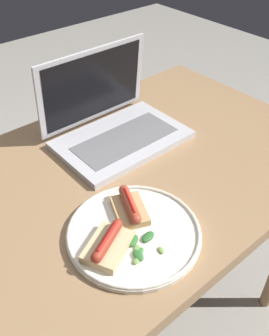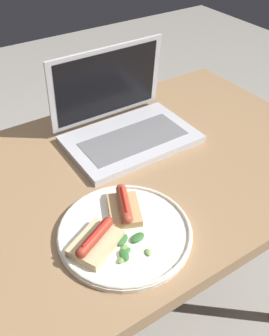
# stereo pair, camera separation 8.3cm
# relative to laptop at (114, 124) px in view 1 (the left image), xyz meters

# --- Properties ---
(ground_plane) EXTENTS (6.00, 6.00, 0.00)m
(ground_plane) POSITION_rel_laptop_xyz_m (-0.11, -0.13, -0.81)
(ground_plane) COLOR #9E998E
(desk) EXTENTS (1.18, 0.69, 0.77)m
(desk) POSITION_rel_laptop_xyz_m (-0.11, -0.13, -0.11)
(desk) COLOR #93704C
(desk) RESTS_ON ground_plane
(laptop) EXTENTS (0.34, 0.24, 0.23)m
(laptop) POSITION_rel_laptop_xyz_m (0.00, 0.00, 0.00)
(laptop) COLOR #B7B7BC
(laptop) RESTS_ON desk
(plate) EXTENTS (0.27, 0.27, 0.02)m
(plate) POSITION_rel_laptop_xyz_m (-0.19, -0.30, -0.03)
(plate) COLOR silver
(plate) RESTS_ON desk
(sausage_toast_left) EXTENTS (0.12, 0.11, 0.04)m
(sausage_toast_left) POSITION_rel_laptop_xyz_m (-0.25, -0.31, -0.02)
(sausage_toast_left) COLOR #D6B784
(sausage_toast_left) RESTS_ON plate
(sausage_toast_middle) EXTENTS (0.10, 0.11, 0.04)m
(sausage_toast_middle) POSITION_rel_laptop_xyz_m (-0.16, -0.26, -0.02)
(sausage_toast_middle) COLOR tan
(sausage_toast_middle) RESTS_ON plate
(salad_pile) EXTENTS (0.08, 0.08, 0.01)m
(salad_pile) POSITION_rel_laptop_xyz_m (-0.20, -0.34, -0.03)
(salad_pile) COLOR #709E4C
(salad_pile) RESTS_ON plate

